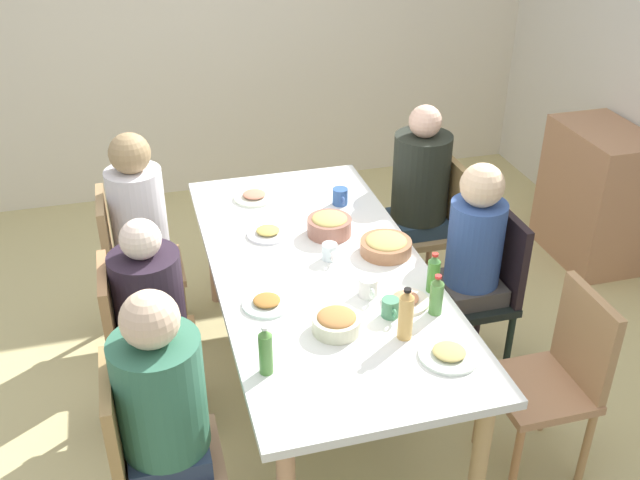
{
  "coord_description": "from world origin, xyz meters",
  "views": [
    {
      "loc": [
        2.8,
        -0.76,
        2.61
      ],
      "look_at": [
        0.0,
        0.0,
        0.91
      ],
      "focal_mm": 41.28,
      "sensor_mm": 36.0,
      "label": 1
    }
  ],
  "objects_px": {
    "chair_4": "(430,220)",
    "person_4": "(419,187)",
    "bowl_2": "(337,322)",
    "person_3": "(141,222)",
    "bowl_0": "(329,225)",
    "bowl_1": "(386,245)",
    "cup_1": "(391,308)",
    "dining_table": "(320,281)",
    "cup_2": "(330,252)",
    "cup_3": "(368,287)",
    "bottle_2": "(437,296)",
    "plate_3": "(268,233)",
    "bottle_3": "(434,273)",
    "chair_1": "(147,453)",
    "plate_0": "(254,196)",
    "plate_1": "(267,303)",
    "plate_4": "(449,354)",
    "person_2": "(153,307)",
    "chair_2": "(137,340)",
    "cup_0": "(340,197)",
    "bottle_0": "(406,315)",
    "bottle_1": "(266,351)",
    "plate_2": "(406,300)",
    "chair_3": "(129,261)",
    "person_5": "(472,253)",
    "side_cabinet": "(595,195)",
    "chair_5": "(484,284)",
    "person_1": "(164,403)"
  },
  "relations": [
    {
      "from": "person_4",
      "to": "bowl_2",
      "type": "height_order",
      "value": "person_4"
    },
    {
      "from": "person_2",
      "to": "plate_3",
      "type": "bearing_deg",
      "value": 120.96
    },
    {
      "from": "chair_4",
      "to": "cup_3",
      "type": "bearing_deg",
      "value": -36.42
    },
    {
      "from": "chair_4",
      "to": "dining_table",
      "type": "bearing_deg",
      "value": -50.76
    },
    {
      "from": "bowl_2",
      "to": "bottle_2",
      "type": "distance_m",
      "value": 0.44
    },
    {
      "from": "person_3",
      "to": "bowl_2",
      "type": "distance_m",
      "value": 1.4
    },
    {
      "from": "bowl_2",
      "to": "cup_1",
      "type": "bearing_deg",
      "value": 98.33
    },
    {
      "from": "person_4",
      "to": "bottle_1",
      "type": "relative_size",
      "value": 5.72
    },
    {
      "from": "bowl_0",
      "to": "chair_4",
      "type": "bearing_deg",
      "value": 119.41
    },
    {
      "from": "plate_2",
      "to": "bottle_1",
      "type": "distance_m",
      "value": 0.74
    },
    {
      "from": "plate_4",
      "to": "cup_1",
      "type": "bearing_deg",
      "value": -157.71
    },
    {
      "from": "person_2",
      "to": "plate_4",
      "type": "xyz_separation_m",
      "value": [
        0.76,
        1.1,
        0.09
      ]
    },
    {
      "from": "chair_5",
      "to": "chair_3",
      "type": "bearing_deg",
      "value": -112.21
    },
    {
      "from": "plate_0",
      "to": "person_4",
      "type": "bearing_deg",
      "value": 85.93
    },
    {
      "from": "plate_0",
      "to": "plate_1",
      "type": "relative_size",
      "value": 1.06
    },
    {
      "from": "plate_3",
      "to": "cup_3",
      "type": "distance_m",
      "value": 0.71
    },
    {
      "from": "chair_4",
      "to": "plate_2",
      "type": "distance_m",
      "value": 1.26
    },
    {
      "from": "chair_2",
      "to": "cup_0",
      "type": "xyz_separation_m",
      "value": [
        -0.59,
        1.15,
        0.29
      ]
    },
    {
      "from": "chair_4",
      "to": "plate_0",
      "type": "xyz_separation_m",
      "value": [
        -0.07,
        -1.04,
        0.26
      ]
    },
    {
      "from": "chair_1",
      "to": "cup_1",
      "type": "height_order",
      "value": "chair_1"
    },
    {
      "from": "person_2",
      "to": "bottle_3",
      "type": "relative_size",
      "value": 5.82
    },
    {
      "from": "bowl_1",
      "to": "chair_1",
      "type": "bearing_deg",
      "value": -58.0
    },
    {
      "from": "bowl_0",
      "to": "cup_3",
      "type": "xyz_separation_m",
      "value": [
        0.57,
        0.02,
        -0.01
      ]
    },
    {
      "from": "plate_2",
      "to": "bottle_2",
      "type": "relative_size",
      "value": 1.1
    },
    {
      "from": "bottle_0",
      "to": "bottle_1",
      "type": "height_order",
      "value": "bottle_0"
    },
    {
      "from": "person_4",
      "to": "plate_0",
      "type": "distance_m",
      "value": 0.95
    },
    {
      "from": "chair_1",
      "to": "plate_4",
      "type": "distance_m",
      "value": 1.22
    },
    {
      "from": "chair_2",
      "to": "person_3",
      "type": "bearing_deg",
      "value": 172.75
    },
    {
      "from": "chair_4",
      "to": "cup_2",
      "type": "distance_m",
      "value": 1.08
    },
    {
      "from": "chair_3",
      "to": "chair_4",
      "type": "height_order",
      "value": "same"
    },
    {
      "from": "person_1",
      "to": "bottle_0",
      "type": "bearing_deg",
      "value": 96.72
    },
    {
      "from": "dining_table",
      "to": "cup_2",
      "type": "distance_m",
      "value": 0.15
    },
    {
      "from": "chair_4",
      "to": "bowl_2",
      "type": "height_order",
      "value": "chair_4"
    },
    {
      "from": "chair_1",
      "to": "cup_3",
      "type": "height_order",
      "value": "chair_1"
    },
    {
      "from": "chair_4",
      "to": "person_4",
      "type": "bearing_deg",
      "value": -90.0
    },
    {
      "from": "person_5",
      "to": "cup_1",
      "type": "bearing_deg",
      "value": -53.07
    },
    {
      "from": "chair_1",
      "to": "bowl_1",
      "type": "height_order",
      "value": "chair_1"
    },
    {
      "from": "chair_1",
      "to": "person_4",
      "type": "xyz_separation_m",
      "value": [
        -1.42,
        1.65,
        0.23
      ]
    },
    {
      "from": "person_3",
      "to": "bowl_0",
      "type": "height_order",
      "value": "person_3"
    },
    {
      "from": "bowl_0",
      "to": "bottle_3",
      "type": "height_order",
      "value": "bottle_3"
    },
    {
      "from": "bottle_3",
      "to": "chair_4",
      "type": "bearing_deg",
      "value": 156.82
    },
    {
      "from": "person_2",
      "to": "person_4",
      "type": "height_order",
      "value": "person_4"
    },
    {
      "from": "chair_1",
      "to": "plate_4",
      "type": "xyz_separation_m",
      "value": [
        0.05,
        1.19,
        0.26
      ]
    },
    {
      "from": "plate_3",
      "to": "bottle_3",
      "type": "distance_m",
      "value": 0.91
    },
    {
      "from": "person_2",
      "to": "cup_2",
      "type": "height_order",
      "value": "person_2"
    },
    {
      "from": "person_3",
      "to": "person_4",
      "type": "relative_size",
      "value": 1.0
    },
    {
      "from": "bottle_0",
      "to": "person_5",
      "type": "bearing_deg",
      "value": 135.46
    },
    {
      "from": "cup_1",
      "to": "side_cabinet",
      "type": "bearing_deg",
      "value": 124.23
    },
    {
      "from": "bowl_1",
      "to": "cup_1",
      "type": "xyz_separation_m",
      "value": [
        0.49,
        -0.16,
        -0.0
      ]
    },
    {
      "from": "plate_3",
      "to": "bottle_0",
      "type": "xyz_separation_m",
      "value": [
        0.96,
        0.36,
        0.1
      ]
    }
  ]
}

